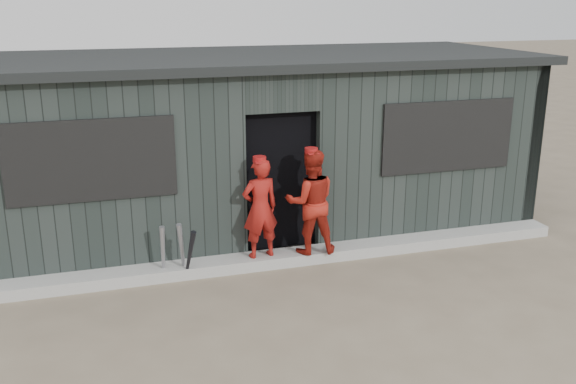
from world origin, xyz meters
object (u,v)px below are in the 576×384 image
object	(u,v)px
player_red_left	(260,208)
player_red_right	(311,202)
bat_right	(190,255)
player_grey_back	(299,198)
bat_left	(163,253)
dugout	(256,143)
bat_mid	(182,250)

from	to	relation	value
player_red_left	player_red_right	distance (m)	0.68
bat_right	player_grey_back	bearing A→B (deg)	25.38
bat_left	player_red_right	world-z (taller)	player_red_right
player_red_right	player_red_left	bearing A→B (deg)	4.51
player_red_right	dugout	distance (m)	1.82
player_red_right	player_grey_back	size ratio (longest dim) A/B	1.01
bat_right	dugout	bearing A→B (deg)	54.79
player_grey_back	bat_right	bearing A→B (deg)	20.52
dugout	bat_right	bearing A→B (deg)	-125.21
player_red_right	dugout	size ratio (longest dim) A/B	0.17
dugout	player_red_right	bearing A→B (deg)	-80.17
bat_right	dugout	distance (m)	2.50
player_red_left	bat_right	bearing A→B (deg)	2.75
bat_left	player_red_left	size ratio (longest dim) A/B	0.55
bat_mid	dugout	bearing A→B (deg)	51.36
bat_mid	bat_right	distance (m)	0.15
player_grey_back	dugout	xyz separation A→B (m)	(-0.36, 1.09, 0.59)
bat_right	player_red_left	bearing A→B (deg)	11.23
bat_left	bat_right	size ratio (longest dim) A/B	1.03
bat_mid	dugout	size ratio (longest dim) A/B	0.09
bat_mid	bat_right	world-z (taller)	bat_mid
bat_right	player_grey_back	size ratio (longest dim) A/B	0.51
bat_left	player_red_left	world-z (taller)	player_red_left
bat_mid	player_red_right	xyz separation A→B (m)	(1.71, 0.03, 0.47)
player_grey_back	dugout	distance (m)	1.29
bat_left	player_red_right	distance (m)	2.01
player_red_right	bat_right	bearing A→B (deg)	13.10
bat_right	dugout	size ratio (longest dim) A/B	0.09
bat_right	player_red_left	distance (m)	1.08
bat_left	player_red_left	distance (m)	1.35
bat_left	bat_right	world-z (taller)	bat_left
bat_mid	player_red_right	world-z (taller)	player_red_right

